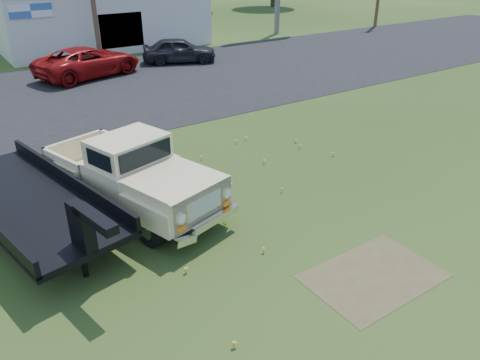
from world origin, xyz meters
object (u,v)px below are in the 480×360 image
Objects in this scene: flatbed_trailer at (26,196)px; dark_sedan at (179,50)px; red_pickup at (88,62)px; vintage_pickup_truck at (131,173)px.

dark_sedan is (12.31, 15.33, -0.21)m from flatbed_trailer.
red_pickup is at bearing 117.35° from dark_sedan.
vintage_pickup_truck is 2.68m from flatbed_trailer.
vintage_pickup_truck is at bearing 149.71° from red_pickup.
red_pickup is (6.43, 14.99, -0.16)m from flatbed_trailer.
dark_sedan is (9.66, 15.74, -0.29)m from vintage_pickup_truck.
flatbed_trailer is 1.59× the size of dark_sedan.
vintage_pickup_truck reaches higher than red_pickup.
vintage_pickup_truck is 18.47m from dark_sedan.
flatbed_trailer reaches higher than red_pickup.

